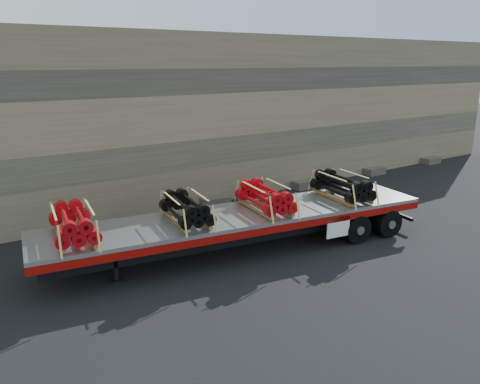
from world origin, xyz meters
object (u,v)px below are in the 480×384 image
object	(u,v)px
bundle_front	(73,224)
bundle_midrear	(265,198)
bundle_midfront	(186,209)
trailer	(241,232)
bundle_rear	(342,187)

from	to	relation	value
bundle_front	bundle_midrear	bearing A→B (deg)	0.00
bundle_midrear	bundle_midfront	bearing A→B (deg)	-180.00
trailer	bundle_midfront	distance (m)	2.07
bundle_rear	bundle_midfront	bearing A→B (deg)	-180.00
bundle_front	bundle_rear	size ratio (longest dim) A/B	0.98
trailer	bundle_midrear	distance (m)	1.34
trailer	bundle_rear	distance (m)	4.04
bundle_midfront	bundle_midrear	bearing A→B (deg)	0.00
bundle_midrear	trailer	bearing A→B (deg)	-180.00
trailer	bundle_front	world-z (taller)	bundle_front
bundle_midfront	trailer	bearing A→B (deg)	0.00
bundle_front	bundle_midfront	xyz separation A→B (m)	(3.15, -0.47, -0.02)
bundle_midfront	bundle_midrear	world-z (taller)	bundle_midrear
bundle_rear	bundle_front	bearing A→B (deg)	-180.00
trailer	bundle_rear	size ratio (longest dim) A/B	5.54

